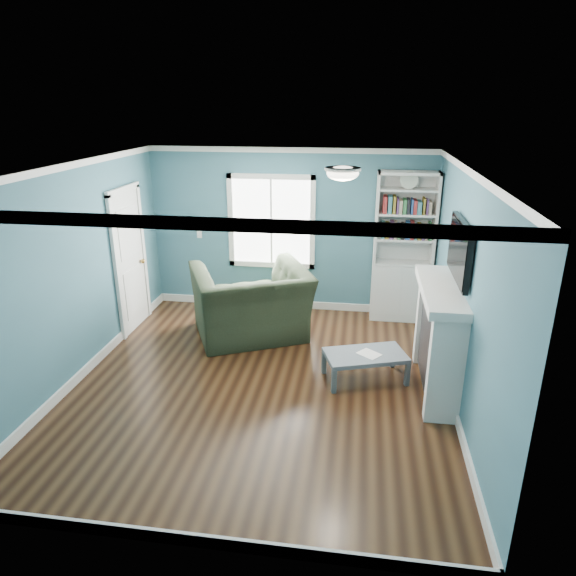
# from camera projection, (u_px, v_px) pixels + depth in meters

# --- Properties ---
(floor) EXTENTS (5.00, 5.00, 0.00)m
(floor) POSITION_uv_depth(u_px,v_px,m) (261.00, 383.00, 6.29)
(floor) COLOR black
(floor) RESTS_ON ground
(room_walls) EXTENTS (5.00, 5.00, 5.00)m
(room_walls) POSITION_uv_depth(u_px,v_px,m) (259.00, 260.00, 5.75)
(room_walls) COLOR #396677
(room_walls) RESTS_ON ground
(trim) EXTENTS (4.50, 5.00, 2.60)m
(trim) POSITION_uv_depth(u_px,v_px,m) (259.00, 288.00, 5.87)
(trim) COLOR white
(trim) RESTS_ON ground
(window) EXTENTS (1.40, 0.06, 1.50)m
(window) POSITION_uv_depth(u_px,v_px,m) (271.00, 222.00, 8.15)
(window) COLOR white
(window) RESTS_ON room_walls
(bookshelf) EXTENTS (0.90, 0.35, 2.31)m
(bookshelf) POSITION_uv_depth(u_px,v_px,m) (402.00, 262.00, 7.87)
(bookshelf) COLOR silver
(bookshelf) RESTS_ON ground
(fireplace) EXTENTS (0.44, 1.58, 1.30)m
(fireplace) POSITION_uv_depth(u_px,v_px,m) (439.00, 340.00, 5.98)
(fireplace) COLOR black
(fireplace) RESTS_ON ground
(tv) EXTENTS (0.06, 1.10, 0.65)m
(tv) POSITION_uv_depth(u_px,v_px,m) (460.00, 250.00, 5.59)
(tv) COLOR black
(tv) RESTS_ON fireplace
(door) EXTENTS (0.12, 0.98, 2.17)m
(door) POSITION_uv_depth(u_px,v_px,m) (130.00, 259.00, 7.53)
(door) COLOR silver
(door) RESTS_ON ground
(ceiling_fixture) EXTENTS (0.38, 0.38, 0.15)m
(ceiling_fixture) POSITION_uv_depth(u_px,v_px,m) (343.00, 172.00, 5.39)
(ceiling_fixture) COLOR white
(ceiling_fixture) RESTS_ON room_walls
(light_switch) EXTENTS (0.08, 0.01, 0.12)m
(light_switch) POSITION_uv_depth(u_px,v_px,m) (199.00, 234.00, 8.40)
(light_switch) COLOR white
(light_switch) RESTS_ON room_walls
(recliner) EXTENTS (1.86, 1.60, 1.38)m
(recliner) POSITION_uv_depth(u_px,v_px,m) (251.00, 292.00, 7.34)
(recliner) COLOR black
(recliner) RESTS_ON ground
(coffee_table) EXTENTS (1.09, 0.81, 0.35)m
(coffee_table) POSITION_uv_depth(u_px,v_px,m) (365.00, 357.00, 6.28)
(coffee_table) COLOR #4C575C
(coffee_table) RESTS_ON ground
(paper_sheet) EXTENTS (0.33, 0.32, 0.00)m
(paper_sheet) POSITION_uv_depth(u_px,v_px,m) (369.00, 354.00, 6.25)
(paper_sheet) COLOR white
(paper_sheet) RESTS_ON coffee_table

